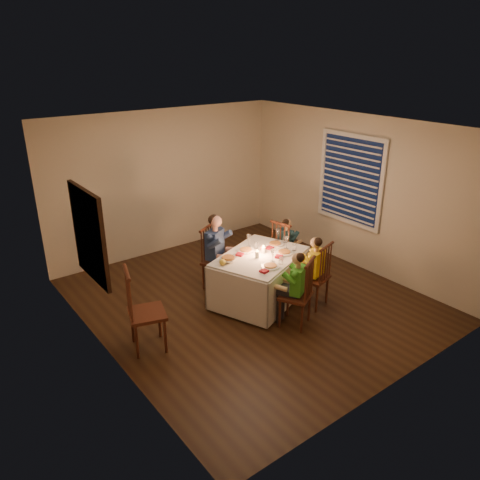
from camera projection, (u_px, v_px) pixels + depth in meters
ground at (250, 300)px, 7.13m from camera, size 5.00×5.00×0.00m
wall_left at (98, 260)px, 5.38m from camera, size 0.02×5.00×2.60m
wall_right at (355, 192)px, 7.89m from camera, size 0.02×5.00×2.60m
wall_back at (165, 182)px, 8.48m from camera, size 4.50×0.02×2.60m
ceiling at (252, 126)px, 6.14m from camera, size 5.00×5.00×0.00m
dining_table at (260, 268)px, 6.94m from camera, size 1.69×1.47×0.71m
chair_adult at (217, 286)px, 7.53m from camera, size 0.55×0.54×1.00m
chair_near_left at (294, 324)px, 6.51m from camera, size 0.55×0.54×1.00m
chair_near_right at (311, 304)px, 7.01m from camera, size 0.51×0.50×1.00m
chair_end at (285, 275)px, 7.89m from camera, size 0.47×0.49×1.00m
chair_extra at (150, 347)px, 6.00m from camera, size 0.56×0.57×1.12m
adult at (217, 286)px, 7.53m from camera, size 0.57×0.56×1.21m
child_green at (294, 324)px, 6.51m from camera, size 0.47×0.46×1.08m
child_yellow at (311, 304)px, 7.01m from camera, size 0.44×0.42×1.08m
child_teal at (285, 275)px, 7.89m from camera, size 0.36×0.38×1.02m
setting_adult at (246, 251)px, 7.00m from camera, size 0.34×0.34×0.02m
setting_green at (270, 267)px, 6.49m from camera, size 0.34×0.34×0.02m
setting_yellow at (284, 253)px, 6.93m from camera, size 0.34×0.34×0.02m
setting_teal at (275, 244)px, 7.23m from camera, size 0.34×0.34×0.02m
candle_left at (257, 255)px, 6.76m from camera, size 0.06×0.06×0.10m
candle_right at (263, 250)px, 6.92m from camera, size 0.06×0.06×0.10m
squash at (223, 262)px, 6.54m from camera, size 0.09×0.09×0.09m
orange_fruit at (263, 248)px, 7.00m from camera, size 0.08×0.08×0.08m
serving_bowl at (228, 259)px, 6.66m from camera, size 0.30×0.30×0.06m
wall_mirror at (89, 235)px, 5.54m from camera, size 0.06×0.95×1.15m
window_blinds at (350, 180)px, 7.87m from camera, size 0.07×1.34×1.54m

